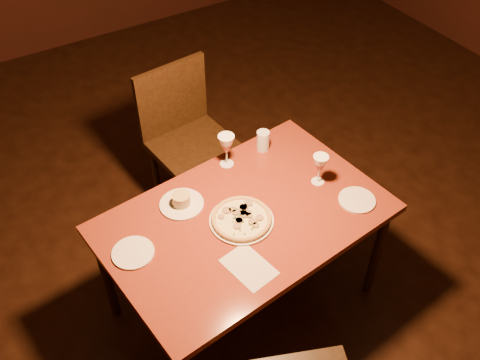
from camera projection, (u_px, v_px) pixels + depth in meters
floor at (299, 318)px, 2.91m from camera, size 7.00×7.00×0.00m
dining_table at (245, 225)px, 2.54m from camera, size 1.40×0.98×0.70m
chair_far at (187, 136)px, 3.18m from camera, size 0.51×0.51×0.95m
pizza_plate at (241, 219)px, 2.46m from camera, size 0.30×0.30×0.03m
ramekin_saucer at (181, 202)px, 2.53m from camera, size 0.21×0.21×0.07m
wine_glass_far at (226, 150)px, 2.69m from camera, size 0.08×0.08×0.18m
wine_glass_right at (319, 169)px, 2.61m from camera, size 0.08×0.08×0.17m
water_tumbler at (263, 141)px, 2.81m from camera, size 0.07×0.07×0.11m
side_plate_left at (133, 253)px, 2.34m from camera, size 0.19×0.19×0.01m
side_plate_near at (357, 200)px, 2.57m from camera, size 0.18×0.18×0.01m
menu_card at (249, 267)px, 2.29m from camera, size 0.19×0.25×0.00m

